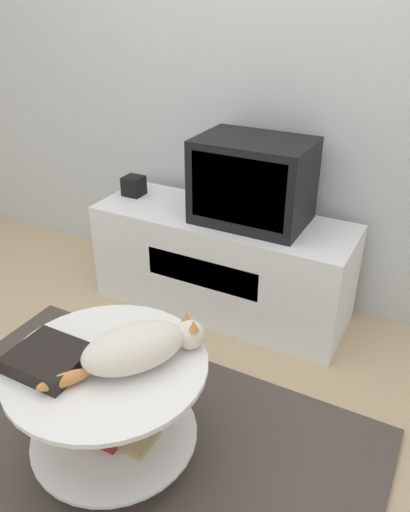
# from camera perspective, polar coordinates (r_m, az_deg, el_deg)

# --- Properties ---
(ground_plane) EXTENTS (12.00, 12.00, 0.00)m
(ground_plane) POSITION_cam_1_polar(r_m,az_deg,el_deg) (2.04, -10.16, -22.16)
(ground_plane) COLOR tan
(wall_back) EXTENTS (8.00, 0.05, 2.60)m
(wall_back) POSITION_cam_1_polar(r_m,az_deg,el_deg) (2.56, 8.22, 22.47)
(wall_back) COLOR silver
(wall_back) RESTS_ON ground_plane
(rug) EXTENTS (1.85, 1.29, 0.02)m
(rug) POSITION_cam_1_polar(r_m,az_deg,el_deg) (2.03, -10.19, -21.98)
(rug) COLOR #4C423D
(rug) RESTS_ON ground_plane
(tv_stand) EXTENTS (1.34, 0.46, 0.54)m
(tv_stand) POSITION_cam_1_polar(r_m,az_deg,el_deg) (2.64, 1.92, -0.75)
(tv_stand) COLOR white
(tv_stand) RESTS_ON ground_plane
(tv) EXTENTS (0.53, 0.37, 0.41)m
(tv) POSITION_cam_1_polar(r_m,az_deg,el_deg) (2.40, 5.49, 8.51)
(tv) COLOR black
(tv) RESTS_ON tv_stand
(speaker) EXTENTS (0.10, 0.10, 0.10)m
(speaker) POSITION_cam_1_polar(r_m,az_deg,el_deg) (2.79, -8.14, 7.94)
(speaker) COLOR black
(speaker) RESTS_ON tv_stand
(coffee_table) EXTENTS (0.67, 0.67, 0.45)m
(coffee_table) POSITION_cam_1_polar(r_m,az_deg,el_deg) (1.82, -10.69, -15.86)
(coffee_table) COLOR #B2B2B7
(coffee_table) RESTS_ON rug
(dvd_box) EXTENTS (0.24, 0.21, 0.06)m
(dvd_box) POSITION_cam_1_polar(r_m,az_deg,el_deg) (1.73, -17.39, -11.18)
(dvd_box) COLOR black
(dvd_box) RESTS_ON coffee_table
(cat) EXTENTS (0.37, 0.49, 0.14)m
(cat) POSITION_cam_1_polar(r_m,az_deg,el_deg) (1.65, -7.63, -10.26)
(cat) COLOR silver
(cat) RESTS_ON coffee_table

